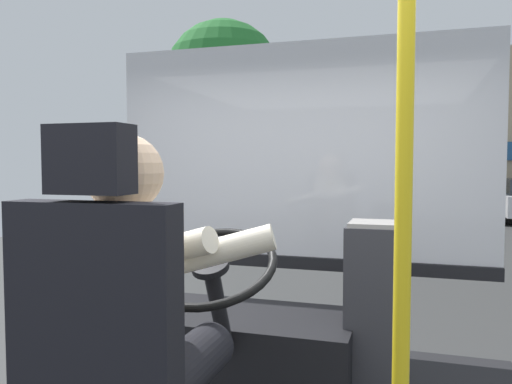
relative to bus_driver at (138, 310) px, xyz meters
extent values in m
cube|color=#383838|center=(0.07, 9.06, -1.40)|extent=(18.00, 44.00, 0.05)
cube|color=silver|center=(0.07, 9.06, -1.38)|extent=(0.12, 39.60, 0.00)
cube|color=black|center=(0.00, -0.23, 0.02)|extent=(0.48, 0.10, 0.66)
cube|color=black|center=(0.00, -0.23, 0.46)|extent=(0.22, 0.10, 0.18)
cylinder|color=black|center=(0.10, 0.11, -0.22)|extent=(0.18, 0.49, 0.18)
cylinder|color=black|center=(-0.10, 0.11, -0.22)|extent=(0.18, 0.49, 0.18)
cylinder|color=silver|center=(0.00, -0.07, 0.01)|extent=(0.32, 0.32, 0.63)
cube|color=#B2842D|center=(0.00, 0.09, 0.08)|extent=(0.06, 0.01, 0.39)
sphere|color=beige|center=(0.00, -0.07, 0.42)|extent=(0.23, 0.23, 0.23)
cylinder|color=silver|center=(0.09, 0.20, 0.13)|extent=(0.58, 0.22, 0.24)
cylinder|color=silver|center=(-0.09, 0.20, 0.13)|extent=(0.58, 0.22, 0.24)
cube|color=black|center=(0.00, 1.04, -0.51)|extent=(1.10, 0.56, 0.40)
cylinder|color=black|center=(0.00, 0.67, -0.18)|extent=(0.07, 0.25, 0.44)
torus|color=black|center=(0.00, 0.58, 0.03)|extent=(0.56, 0.53, 0.26)
cylinder|color=black|center=(0.00, 0.58, 0.03)|extent=(0.16, 0.16, 0.09)
cylinder|color=yellow|center=(0.78, -0.02, 0.26)|extent=(0.04, 0.04, 1.93)
cube|color=#333338|center=(0.64, 1.07, -0.28)|extent=(0.28, 0.27, 0.87)
cube|color=#9E9993|center=(0.64, 1.07, 0.17)|extent=(0.25, 0.24, 0.02)
cube|color=silver|center=(0.07, 1.88, 0.54)|extent=(2.50, 0.01, 1.40)
cube|color=black|center=(0.07, 1.88, -0.20)|extent=(2.50, 0.08, 0.08)
cylinder|color=#4C3828|center=(-3.98, 11.22, 0.14)|extent=(0.28, 0.28, 3.03)
sphere|color=#25732D|center=(-3.98, 11.22, 2.66)|extent=(3.09, 3.09, 3.09)
cylinder|color=black|center=(3.48, 17.78, -1.12)|extent=(0.14, 0.51, 0.51)
cylinder|color=black|center=(3.48, 15.15, -1.12)|extent=(0.14, 0.51, 0.51)
cube|color=maroon|center=(4.52, 21.02, -0.81)|extent=(1.89, 3.97, 0.63)
cube|color=#282D33|center=(4.52, 20.78, -0.26)|extent=(1.55, 2.19, 0.48)
cylinder|color=black|center=(3.62, 22.25, -1.12)|extent=(0.14, 0.51, 0.51)
cylinder|color=black|center=(3.62, 19.79, -1.12)|extent=(0.14, 0.51, 0.51)
camera|label=1|loc=(0.79, -1.34, 0.45)|focal=35.29mm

